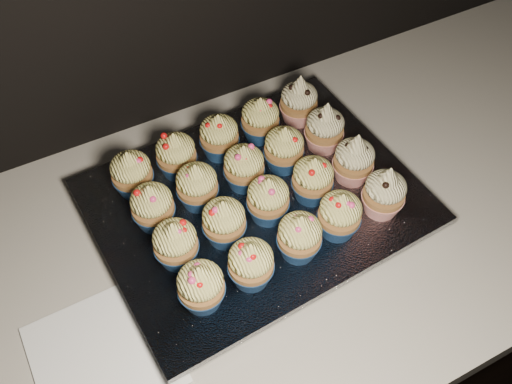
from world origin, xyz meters
TOP-DOWN VIEW (x-y plane):
  - cabinet at (0.00, 1.70)m, footprint 2.40×0.60m
  - worktop at (0.00, 1.70)m, footprint 2.44×0.64m
  - napkin at (-0.29, 1.62)m, footprint 0.18×0.18m
  - baking_tray at (0.00, 1.73)m, footprint 0.46×0.36m
  - foil_lining at (0.00, 1.73)m, footprint 0.50×0.40m
  - cupcake_0 at (-0.14, 1.62)m, footprint 0.06×0.06m
  - cupcake_1 at (-0.07, 1.62)m, footprint 0.06×0.06m
  - cupcake_2 at (0.01, 1.62)m, footprint 0.06×0.06m
  - cupcake_3 at (0.08, 1.63)m, footprint 0.06×0.06m
  - cupcake_4 at (0.16, 1.63)m, footprint 0.06×0.06m
  - cupcake_5 at (-0.14, 1.69)m, footprint 0.06×0.06m
  - cupcake_6 at (-0.07, 1.69)m, footprint 0.06×0.06m
  - cupcake_7 at (0.00, 1.70)m, footprint 0.06×0.06m
  - cupcake_8 at (0.08, 1.70)m, footprint 0.06×0.06m
  - cupcake_9 at (0.15, 1.70)m, footprint 0.06×0.06m
  - cupcake_10 at (-0.15, 1.76)m, footprint 0.06×0.06m
  - cupcake_11 at (-0.08, 1.77)m, footprint 0.06×0.06m
  - cupcake_12 at (-0.00, 1.77)m, footprint 0.06×0.06m
  - cupcake_13 at (0.07, 1.77)m, footprint 0.06×0.06m
  - cupcake_14 at (0.15, 1.78)m, footprint 0.06×0.06m
  - cupcake_15 at (-0.15, 1.84)m, footprint 0.06×0.06m
  - cupcake_16 at (-0.08, 1.84)m, footprint 0.06×0.06m
  - cupcake_17 at (-0.01, 1.84)m, footprint 0.06×0.06m
  - cupcake_18 at (0.07, 1.85)m, footprint 0.06×0.06m
  - cupcake_19 at (0.14, 1.85)m, footprint 0.06×0.06m

SIDE VIEW (x-z plane):
  - cabinet at x=0.00m, z-range 0.00..0.86m
  - worktop at x=0.00m, z-range 0.86..0.90m
  - napkin at x=-0.29m, z-range 0.90..0.90m
  - baking_tray at x=0.00m, z-range 0.90..0.92m
  - foil_lining at x=0.00m, z-range 0.92..0.93m
  - cupcake_0 at x=-0.14m, z-range 0.93..1.01m
  - cupcake_1 at x=-0.07m, z-range 0.93..1.01m
  - cupcake_2 at x=0.01m, z-range 0.93..1.01m
  - cupcake_3 at x=0.08m, z-range 0.93..1.01m
  - cupcake_5 at x=-0.14m, z-range 0.93..1.01m
  - cupcake_6 at x=-0.07m, z-range 0.93..1.01m
  - cupcake_7 at x=0.00m, z-range 0.93..1.01m
  - cupcake_8 at x=0.08m, z-range 0.93..1.01m
  - cupcake_10 at x=-0.15m, z-range 0.93..1.01m
  - cupcake_11 at x=-0.08m, z-range 0.93..1.01m
  - cupcake_12 at x=0.00m, z-range 0.93..1.01m
  - cupcake_13 at x=0.07m, z-range 0.93..1.01m
  - cupcake_15 at x=-0.15m, z-range 0.93..1.01m
  - cupcake_16 at x=-0.08m, z-range 0.93..1.01m
  - cupcake_17 at x=-0.01m, z-range 0.93..1.01m
  - cupcake_18 at x=0.07m, z-range 0.93..1.01m
  - cupcake_4 at x=0.16m, z-range 0.93..1.02m
  - cupcake_9 at x=0.15m, z-range 0.93..1.02m
  - cupcake_14 at x=0.15m, z-range 0.93..1.02m
  - cupcake_19 at x=0.14m, z-range 0.93..1.02m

